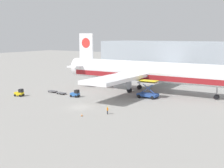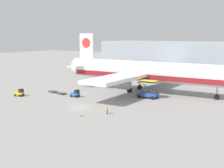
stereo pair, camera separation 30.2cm
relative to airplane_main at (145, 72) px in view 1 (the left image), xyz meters
The scene contains 10 objects.
ground_plane 26.55m from the airplane_main, 98.28° to the right, with size 400.00×400.00×0.00m, color gray.
terminal_building 36.49m from the airplane_main, 70.83° to the left, with size 90.00×18.20×14.00m.
airplane_main is the anchor object (origin of this frame).
scissor_lift_loader 9.54m from the airplane_main, 57.77° to the right, with size 5.23×3.41×4.62m.
baggage_tug_foreground 35.69m from the airplane_main, 136.93° to the right, with size 2.72×2.14×2.00m.
baggage_tug_mid 21.44m from the airplane_main, 126.03° to the right, with size 2.51×1.72×2.00m.
baggage_dolly_lead 27.32m from the airplane_main, 145.63° to the right, with size 3.76×1.77×0.48m.
baggage_dolly_second 24.73m from the airplane_main, 138.66° to the right, with size 3.76×1.77×0.48m.
ground_crew_far 28.51m from the airplane_main, 79.51° to the right, with size 0.48×0.39×1.67m.
traffic_cone_near 32.36m from the airplane_main, 87.12° to the right, with size 0.40×0.40×0.62m.
Camera 1 is at (43.88, -55.23, 16.44)m, focal length 50.00 mm.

